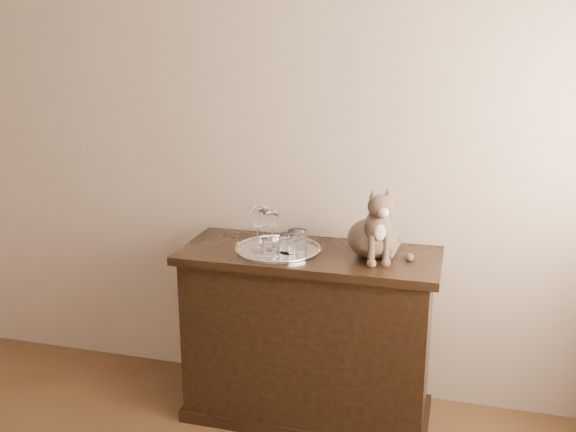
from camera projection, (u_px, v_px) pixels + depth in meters
name	position (u px, v px, depth m)	size (l,w,h in m)	color
wall_back	(210.00, 130.00, 3.27)	(4.00, 0.10, 2.70)	#C0A990
sideboard	(308.00, 336.00, 3.08)	(1.20, 0.50, 0.85)	black
tray	(278.00, 250.00, 2.97)	(0.40, 0.40, 0.01)	silver
wine_glass_a	(264.00, 226.00, 3.02)	(0.07, 0.07, 0.18)	white
wine_glass_c	(258.00, 228.00, 2.93)	(0.08, 0.08, 0.21)	white
wine_glass_d	(273.00, 229.00, 2.98)	(0.07, 0.07, 0.18)	silver
tumbler_a	(288.00, 243.00, 2.92)	(0.08, 0.08, 0.09)	silver
tumbler_b	(271.00, 248.00, 2.85)	(0.08, 0.08, 0.09)	white
tumbler_c	(297.00, 241.00, 2.93)	(0.09, 0.09, 0.10)	silver
cat	(373.00, 220.00, 2.86)	(0.34, 0.32, 0.34)	brown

